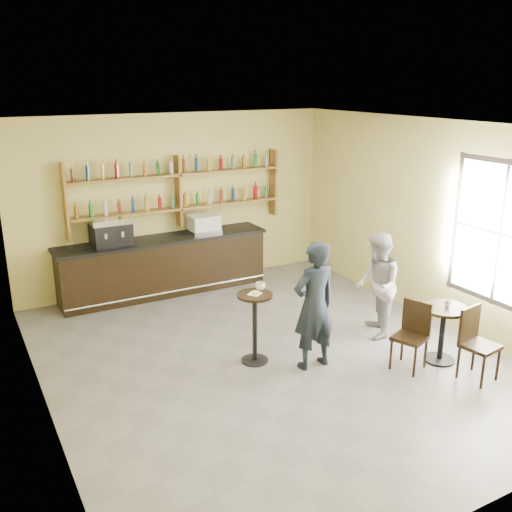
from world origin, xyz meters
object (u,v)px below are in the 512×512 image
espresso_machine (111,232)px  patron_second (377,285)px  pedestal_table (255,328)px  bar_counter (164,265)px  chair_south (480,345)px  cafe_table (442,334)px  chair_west (410,337)px  pastry_case (204,224)px  man_main (314,305)px

espresso_machine → patron_second: 4.54m
espresso_machine → pedestal_table: bearing=-74.7°
bar_counter → chair_south: (2.48, -4.98, -0.04)m
bar_counter → cafe_table: bearing=-60.9°
pedestal_table → chair_west: 2.09m
pastry_case → bar_counter: bearing=171.5°
cafe_table → patron_second: (-0.26, 1.09, 0.41)m
man_main → chair_west: 1.36m
man_main → chair_south: size_ratio=1.86×
pedestal_table → man_main: man_main is taller
bar_counter → man_main: 3.75m
chair_south → cafe_table: bearing=86.0°
pastry_case → man_main: (-0.02, -3.65, -0.31)m
bar_counter → chair_west: (1.88, -4.33, -0.06)m
pedestal_table → patron_second: 2.04m
chair_south → bar_counter: bearing=107.7°
espresso_machine → man_main: man_main is taller
bar_counter → pedestal_table: size_ratio=3.82×
bar_counter → cafe_table: bar_counter is taller
man_main → patron_second: size_ratio=1.10×
bar_counter → man_main: (0.79, -3.65, 0.37)m
bar_counter → pastry_case: 1.06m
espresso_machine → chair_west: espresso_machine is taller
pedestal_table → cafe_table: 2.59m
bar_counter → patron_second: patron_second is taller
patron_second → cafe_table: bearing=44.3°
pastry_case → pedestal_table: size_ratio=0.54×
espresso_machine → chair_south: (3.40, -4.98, -0.80)m
cafe_table → chair_south: chair_south is taller
pastry_case → cafe_table: 4.74m
cafe_table → chair_west: chair_west is taller
pedestal_table → man_main: size_ratio=0.56×
chair_west → patron_second: patron_second is taller
chair_west → chair_south: 0.88m
chair_south → pedestal_table: bearing=133.1°
bar_counter → espresso_machine: espresso_machine is taller
man_main → pastry_case: bearing=-92.0°
pastry_case → pedestal_table: (-0.65, -3.15, -0.70)m
man_main → bar_counter: bearing=-79.5°
bar_counter → espresso_machine: bearing=180.0°
pedestal_table → chair_south: size_ratio=1.05×
pedestal_table → man_main: bearing=-38.2°
pedestal_table → patron_second: (2.02, -0.13, 0.31)m
pastry_case → cafe_table: bearing=-78.1°
pedestal_table → patron_second: patron_second is taller
pedestal_table → cafe_table: bearing=-28.3°
pastry_case → espresso_machine: bearing=171.5°
pedestal_table → chair_south: bearing=-38.1°
bar_counter → chair_west: 4.72m
espresso_machine → chair_west: bearing=-60.6°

